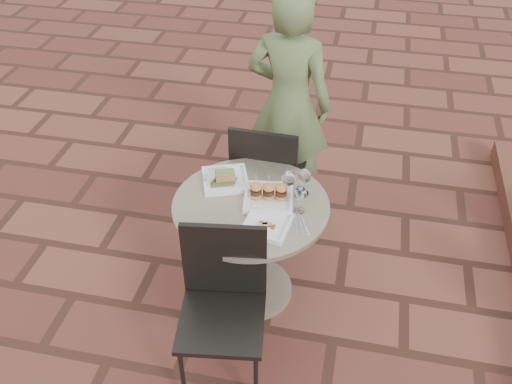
% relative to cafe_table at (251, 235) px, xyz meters
% --- Properties ---
extents(ground, '(60.00, 60.00, 0.00)m').
position_rel_cafe_table_xyz_m(ground, '(0.14, 0.13, -0.48)').
color(ground, brown).
rests_on(ground, ground).
extents(cafe_table, '(0.90, 0.90, 0.73)m').
position_rel_cafe_table_xyz_m(cafe_table, '(0.00, 0.00, 0.00)').
color(cafe_table, gray).
rests_on(cafe_table, ground).
extents(chair_far, '(0.45, 0.45, 0.93)m').
position_rel_cafe_table_xyz_m(chair_far, '(-0.02, 0.55, 0.07)').
color(chair_far, black).
rests_on(chair_far, ground).
extents(chair_near, '(0.50, 0.50, 0.93)m').
position_rel_cafe_table_xyz_m(chair_near, '(-0.03, -0.54, 0.07)').
color(chair_near, black).
rests_on(chair_near, ground).
extents(diner, '(0.65, 0.48, 1.66)m').
position_rel_cafe_table_xyz_m(diner, '(0.05, 0.99, 0.34)').
color(diner, '#506336').
rests_on(diner, ground).
extents(plate_salmon, '(0.34, 0.34, 0.07)m').
position_rel_cafe_table_xyz_m(plate_salmon, '(-0.19, 0.17, 0.27)').
color(plate_salmon, white).
rests_on(plate_salmon, cafe_table).
extents(plate_sliders, '(0.31, 0.31, 0.18)m').
position_rel_cafe_table_xyz_m(plate_sliders, '(0.09, 0.05, 0.29)').
color(plate_sliders, white).
rests_on(plate_sliders, cafe_table).
extents(plate_tuna, '(0.27, 0.27, 0.03)m').
position_rel_cafe_table_xyz_m(plate_tuna, '(0.13, -0.17, 0.26)').
color(plate_tuna, white).
rests_on(plate_tuna, cafe_table).
extents(wine_glass_right, '(0.07, 0.07, 0.17)m').
position_rel_cafe_table_xyz_m(wine_glass_right, '(0.28, -0.00, 0.37)').
color(wine_glass_right, white).
rests_on(wine_glass_right, cafe_table).
extents(wine_glass_mid, '(0.08, 0.08, 0.18)m').
position_rel_cafe_table_xyz_m(wine_glass_mid, '(0.20, 0.10, 0.38)').
color(wine_glass_mid, white).
rests_on(wine_glass_mid, cafe_table).
extents(wine_glass_far, '(0.07, 0.07, 0.17)m').
position_rel_cafe_table_xyz_m(wine_glass_far, '(0.28, 0.15, 0.37)').
color(wine_glass_far, white).
rests_on(wine_glass_far, cafe_table).
extents(steel_ramekin, '(0.07, 0.07, 0.05)m').
position_rel_cafe_table_xyz_m(steel_ramekin, '(-0.28, 0.13, 0.27)').
color(steel_ramekin, silver).
rests_on(steel_ramekin, cafe_table).
extents(cutlery_set, '(0.14, 0.21, 0.00)m').
position_rel_cafe_table_xyz_m(cutlery_set, '(0.30, -0.12, 0.25)').
color(cutlery_set, silver).
rests_on(cutlery_set, cafe_table).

